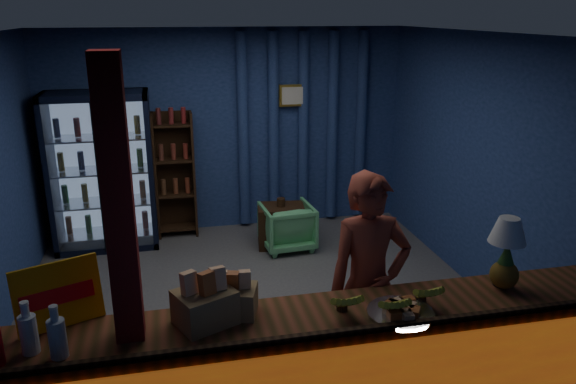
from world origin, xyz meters
The scene contains 19 objects.
ground centered at (0.00, 0.00, 0.00)m, with size 4.60×4.60×0.00m, color #515154.
room_walls centered at (0.00, 0.00, 1.57)m, with size 4.60×4.60×4.60m.
counter centered at (0.00, -1.91, 0.48)m, with size 4.40×0.57×0.99m.
support_post centered at (-1.05, -1.90, 1.30)m, with size 0.16×0.16×2.60m, color maroon.
beverage_cooler centered at (-1.55, 1.92, 0.93)m, with size 1.20×0.62×1.90m.
bottle_shelf centered at (-0.70, 2.06, 0.79)m, with size 0.50×0.28×1.60m.
curtain_folds centered at (1.00, 2.14, 1.30)m, with size 1.74×0.14×2.50m.
framed_picture centered at (0.85, 2.10, 1.75)m, with size 0.36×0.04×0.28m.
shopkeeper centered at (0.61, -1.43, 0.86)m, with size 0.63×0.41×1.72m, color #943928.
green_chair centered at (0.59, 1.29, 0.28)m, with size 0.60×0.62×0.56m, color #60C07A.
side_table centered at (0.54, 1.39, 0.26)m, with size 0.61×0.48×0.61m.
yellow_sign centered at (-1.47, -1.68, 1.15)m, with size 0.51×0.29×0.41m.
soda_bottles centered at (-1.68, -2.00, 1.08)m, with size 0.59×0.18×0.32m.
snack_box_left centered at (-0.61, -1.85, 1.08)m, with size 0.42×0.39×0.36m.
snack_box_centre centered at (-0.42, -1.78, 1.05)m, with size 0.33×0.30×0.29m.
pastry_tray centered at (0.61, -2.02, 0.97)m, with size 0.43×0.43×0.07m.
banana_bunches centered at (0.54, -1.96, 1.04)m, with size 0.79×0.30×0.17m.
table_lamp centered at (1.46, -1.79, 1.34)m, with size 0.26×0.26×0.50m.
pineapple centered at (1.44, -1.85, 1.09)m, with size 0.19×0.19×0.34m.
Camera 1 is at (-0.77, -4.94, 2.79)m, focal length 35.00 mm.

